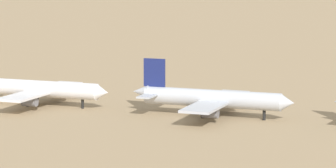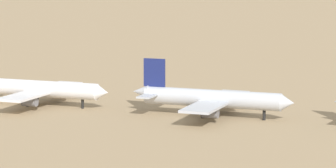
{
  "view_description": "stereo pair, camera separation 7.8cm",
  "coord_description": "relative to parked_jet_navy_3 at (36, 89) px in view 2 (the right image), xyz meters",
  "views": [
    {
      "loc": [
        78.39,
        -222.27,
        40.97
      ],
      "look_at": [
        -18.71,
        0.65,
        6.0
      ],
      "focal_mm": 97.32,
      "sensor_mm": 36.0,
      "label": 1
    },
    {
      "loc": [
        78.46,
        -222.24,
        40.97
      ],
      "look_at": [
        -18.71,
        0.65,
        6.0
      ],
      "focal_mm": 97.32,
      "sensor_mm": 36.0,
      "label": 2
    }
  ],
  "objects": [
    {
      "name": "parked_jet_navy_3",
      "position": [
        0.0,
        0.0,
        0.0
      ],
      "size": [
        42.65,
        35.82,
        14.1
      ],
      "rotation": [
        0.0,
        0.0,
        0.05
      ],
      "color": "white",
      "rests_on": "ground"
    },
    {
      "name": "parked_jet_navy_4",
      "position": [
        49.49,
        2.87,
        0.03
      ],
      "size": [
        42.91,
        36.07,
        14.18
      ],
      "rotation": [
        0.0,
        0.0,
        0.05
      ],
      "color": "silver",
      "rests_on": "ground"
    },
    {
      "name": "ground",
      "position": [
        51.84,
        12.9,
        -4.62
      ],
      "size": [
        4000.0,
        4000.0,
        0.0
      ],
      "primitive_type": "plane",
      "color": "#9E8460"
    }
  ]
}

